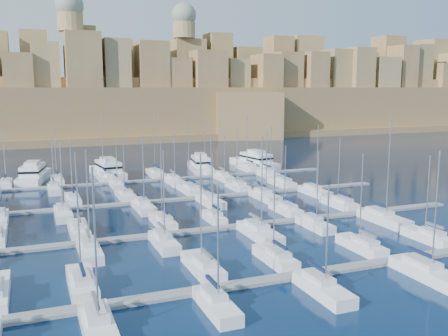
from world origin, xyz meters
name	(u,v)px	position (x,y,z in m)	size (l,w,h in m)	color
ground	(210,210)	(0.00, 0.00, 0.00)	(600.00, 600.00, 0.00)	#051032
pontoon_near	(308,274)	(0.00, -34.00, 0.20)	(84.00, 2.00, 0.40)	slate
pontoon_mid_near	(236,226)	(0.00, -12.00, 0.20)	(84.00, 2.00, 0.40)	slate
pontoon_mid_far	(193,198)	(0.00, 10.00, 0.20)	(84.00, 2.00, 0.40)	slate
pontoon_far	(165,179)	(0.00, 32.00, 0.20)	(84.00, 2.00, 0.40)	slate
sailboat_1	(82,283)	(-25.39, -28.42, 0.74)	(2.82, 9.39, 13.56)	white
sailboat_2	(203,266)	(-11.22, -28.42, 0.75)	(2.82, 9.38, 14.72)	white
sailboat_3	(275,257)	(-1.61, -28.77, 0.72)	(2.60, 8.68, 12.20)	white
sailboat_4	(362,246)	(11.59, -28.79, 0.74)	(2.59, 8.65, 13.66)	white
sailboat_5	(428,237)	(23.07, -28.86, 0.73)	(2.55, 8.50, 12.83)	white
sailboat_7	(98,327)	(-25.09, -39.55, 0.76)	(2.80, 9.33, 15.77)	white
sailboat_8	(216,304)	(-13.48, -39.01, 0.73)	(2.47, 8.23, 13.19)	white
sailboat_9	(322,288)	(-1.42, -39.40, 0.73)	(2.71, 9.02, 12.47)	white
sailboat_10	(427,272)	(12.48, -39.97, 0.76)	(3.05, 10.18, 15.45)	white
sailboat_13	(79,229)	(-23.65, -6.55, 0.73)	(2.74, 9.12, 12.90)	white
sailboat_14	(163,221)	(-10.55, -6.69, 0.74)	(2.65, 8.83, 14.07)	white
sailboat_15	(214,217)	(-2.06, -7.37, 0.71)	(2.24, 7.45, 11.85)	white
sailboat_16	(286,209)	(11.79, -6.84, 0.72)	(2.56, 8.53, 12.39)	white
sailboat_17	(340,203)	(23.32, -6.44, 0.74)	(2.81, 9.35, 13.27)	white
sailboat_19	(90,250)	(-23.30, -17.34, 0.75)	(2.67, 8.91, 14.58)	white
sailboat_20	(164,242)	(-13.15, -17.23, 0.74)	(2.60, 8.68, 13.88)	white
sailboat_21	(259,232)	(1.23, -18.10, 0.77)	(3.13, 10.45, 15.48)	white
sailboat_22	(315,224)	(11.40, -17.03, 0.73)	(2.48, 8.28, 12.73)	white
sailboat_23	(383,218)	(23.76, -18.21, 0.79)	(3.20, 10.67, 17.75)	white
sailboat_25	(73,199)	(-22.69, 15.27, 0.73)	(2.63, 8.77, 12.74)	white
sailboat_26	(125,195)	(-12.52, 15.61, 0.75)	(2.84, 9.45, 14.23)	white
sailboat_27	(190,189)	(1.21, 15.99, 0.76)	(3.07, 10.22, 14.87)	white
sailboat_28	(238,186)	(11.93, 15.24, 0.74)	(2.61, 8.70, 14.00)	white
sailboat_29	(282,183)	(22.92, 15.57, 0.75)	(2.81, 9.37, 14.87)	white
sailboat_31	(63,213)	(-25.20, 4.57, 0.74)	(2.73, 9.09, 13.33)	white
sailboat_32	(143,206)	(-11.28, 4.44, 0.75)	(2.81, 9.36, 14.23)	white
sailboat_33	(210,201)	(1.51, 4.24, 0.77)	(2.93, 9.75, 16.20)	white
sailboat_34	(265,196)	(13.13, 4.38, 0.75)	(2.85, 9.48, 13.81)	white
sailboat_35	(315,191)	(24.66, 4.40, 0.75)	(2.83, 9.42, 14.88)	white
sailboat_36	(6,184)	(-35.28, 37.07, 0.73)	(2.50, 8.35, 12.88)	white
sailboat_37	(57,180)	(-24.39, 37.53, 0.75)	(2.78, 9.28, 14.21)	white
sailboat_38	(104,177)	(-13.66, 37.45, 0.76)	(2.74, 9.13, 15.95)	white
sailboat_39	(156,173)	(-0.88, 37.86, 0.76)	(2.99, 9.97, 15.42)	white
sailboat_40	(206,170)	(12.46, 37.83, 0.75)	(2.97, 9.90, 14.14)	white
sailboat_41	(248,168)	(24.38, 37.86, 0.76)	(2.99, 9.97, 14.97)	white
sailboat_43	(54,189)	(-25.58, 26.98, 0.73)	(2.47, 8.24, 12.72)	white
sailboat_44	(117,185)	(-12.26, 27.13, 0.71)	(2.39, 7.96, 11.34)	white
sailboat_45	(174,181)	(0.74, 26.53, 0.73)	(2.75, 9.17, 12.80)	white
sailboat_46	(224,177)	(13.12, 26.80, 0.72)	(2.59, 8.62, 11.72)	white
sailboat_47	(269,174)	(25.09, 26.25, 0.74)	(2.92, 9.73, 13.11)	white
motor_yacht_a	(33,174)	(-29.40, 41.67, 1.73)	(8.56, 17.70, 5.25)	white
motor_yacht_b	(108,170)	(-12.08, 41.57, 1.73)	(7.09, 17.30, 5.25)	white
motor_yacht_c	(200,165)	(11.98, 40.79, 1.73)	(6.80, 15.68, 5.25)	white
motor_yacht_d	(255,161)	(28.39, 41.89, 1.73)	(8.22, 18.10, 5.25)	white
fortified_city	(96,103)	(-0.19, 155.26, 14.74)	(460.00, 108.95, 59.52)	brown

